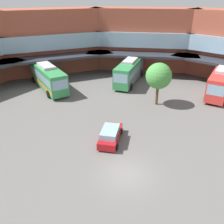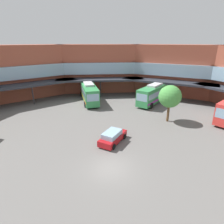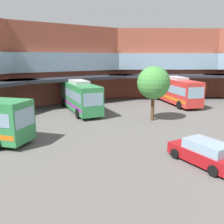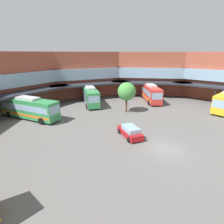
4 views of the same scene
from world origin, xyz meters
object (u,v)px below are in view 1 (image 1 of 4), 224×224
object	(u,v)px
bus_0	(47,76)
bus_2	(221,81)
bus_1	(130,71)
plaza_tree	(159,76)
parked_car	(110,135)

from	to	relation	value
bus_0	bus_2	bearing A→B (deg)	52.96
bus_1	bus_2	distance (m)	14.04
bus_1	plaza_tree	xyz separation A→B (m)	(1.93, -9.29, 2.04)
bus_0	parked_car	bearing A→B (deg)	1.56
bus_0	parked_car	size ratio (longest dim) A/B	2.38
bus_0	plaza_tree	world-z (taller)	plaza_tree
bus_0	bus_2	xyz separation A→B (m)	(25.51, -5.66, 0.04)
parked_car	plaza_tree	distance (m)	11.38
plaza_tree	bus_0	bearing A→B (deg)	152.03
bus_0	bus_1	distance (m)	13.32
parked_car	bus_1	bearing A→B (deg)	1.31
bus_2	parked_car	xyz separation A→B (m)	(-17.58, -10.54, -1.23)
bus_1	parked_car	xyz separation A→B (m)	(-5.34, -17.42, -1.20)
bus_0	bus_2	world-z (taller)	bus_2
parked_car	plaza_tree	xyz separation A→B (m)	(7.27, 8.13, 3.24)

